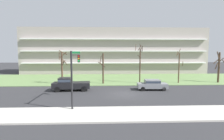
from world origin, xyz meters
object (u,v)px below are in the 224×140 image
at_px(tree_left, 103,68).
at_px(tree_far_right, 219,66).
at_px(sedan_gray_near_left, 152,84).
at_px(traffic_signal_mast, 75,68).
at_px(tree_right, 179,67).
at_px(pickup_black_center_left, 70,84).
at_px(tree_far_left, 62,66).
at_px(tree_center, 140,63).

relative_size(tree_left, tree_far_right, 0.94).
height_order(sedan_gray_near_left, traffic_signal_mast, traffic_signal_mast).
xyz_separation_m(tree_right, sedan_gray_near_left, (-6.48, -5.74, -2.16)).
xyz_separation_m(sedan_gray_near_left, traffic_signal_mast, (-10.32, -7.25, 3.11)).
xyz_separation_m(pickup_black_center_left, traffic_signal_mast, (2.02, -7.24, 2.96)).
bearing_deg(tree_far_right, sedan_gray_near_left, -157.40).
distance_m(tree_far_left, tree_left, 7.19).
xyz_separation_m(tree_far_left, traffic_signal_mast, (4.35, -12.57, 0.67)).
bearing_deg(tree_far_right, pickup_black_center_left, -167.46).
distance_m(sedan_gray_near_left, traffic_signal_mast, 12.99).
height_order(tree_far_left, pickup_black_center_left, tree_far_left).
xyz_separation_m(tree_right, pickup_black_center_left, (-18.82, -5.75, -2.01)).
height_order(tree_far_right, pickup_black_center_left, tree_far_right).
relative_size(tree_far_left, tree_center, 0.84).
height_order(tree_right, pickup_black_center_left, tree_right).
xyz_separation_m(tree_center, sedan_gray_near_left, (0.78, -5.78, -2.86)).
height_order(tree_center, tree_right, tree_center).
relative_size(tree_center, sedan_gray_near_left, 1.61).
height_order(tree_left, sedan_gray_near_left, tree_left).
xyz_separation_m(tree_left, tree_far_right, (21.60, 0.34, 0.21)).
distance_m(tree_center, tree_right, 7.29).
height_order(tree_left, tree_right, tree_right).
relative_size(tree_right, traffic_signal_mast, 1.10).
height_order(sedan_gray_near_left, pickup_black_center_left, pickup_black_center_left).
bearing_deg(tree_far_left, tree_center, 1.93).
height_order(tree_far_left, tree_far_right, tree_far_left).
distance_m(tree_far_left, tree_right, 21.16).
bearing_deg(pickup_black_center_left, sedan_gray_near_left, 176.74).
distance_m(tree_left, tree_far_right, 21.60).
bearing_deg(tree_right, tree_far_left, -178.86).
xyz_separation_m(tree_right, tree_far_right, (7.62, 0.13, 0.09)).
xyz_separation_m(tree_left, tree_right, (13.98, 0.21, 0.12)).
distance_m(tree_right, sedan_gray_near_left, 8.92).
height_order(pickup_black_center_left, traffic_signal_mast, traffic_signal_mast).
distance_m(tree_far_right, pickup_black_center_left, 27.16).
bearing_deg(tree_far_right, traffic_signal_mast, -151.75).
distance_m(tree_left, tree_center, 6.78).
xyz_separation_m(tree_far_left, tree_right, (21.15, 0.42, -0.29)).
distance_m(tree_center, sedan_gray_near_left, 6.50).
bearing_deg(tree_far_left, pickup_black_center_left, -66.38).
bearing_deg(traffic_signal_mast, tree_left, 77.54).
relative_size(tree_right, tree_far_right, 1.09).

